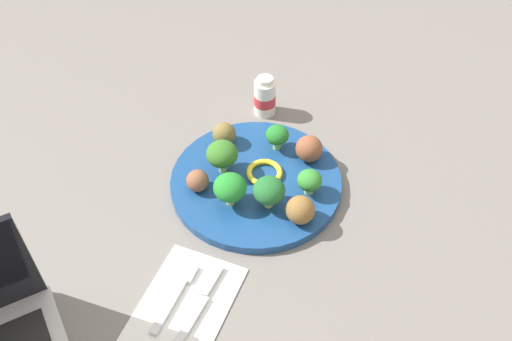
{
  "coord_description": "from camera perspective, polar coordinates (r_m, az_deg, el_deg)",
  "views": [
    {
      "loc": [
        -0.62,
        -0.22,
        0.73
      ],
      "look_at": [
        0.0,
        0.0,
        0.04
      ],
      "focal_mm": 41.76,
      "sensor_mm": 36.0,
      "label": 1
    }
  ],
  "objects": [
    {
      "name": "broccoli_floret_center",
      "position": [
        0.91,
        1.25,
        -1.96
      ],
      "size": [
        0.05,
        0.05,
        0.05
      ],
      "color": "#AAC872",
      "rests_on": "plate"
    },
    {
      "name": "knife",
      "position": [
        0.85,
        -5.45,
        -12.4
      ],
      "size": [
        0.15,
        0.03,
        0.01
      ],
      "color": "silver",
      "rests_on": "napkin"
    },
    {
      "name": "broccoli_floret_back_left",
      "position": [
        0.96,
        -3.29,
        1.54
      ],
      "size": [
        0.05,
        0.05,
        0.06
      ],
      "color": "#9BBF6D",
      "rests_on": "plate"
    },
    {
      "name": "napkin",
      "position": [
        0.85,
        -6.78,
        -12.53
      ],
      "size": [
        0.18,
        0.13,
        0.01
      ],
      "primitive_type": "cube",
      "rotation": [
        0.0,
        0.0,
        -0.04
      ],
      "color": "white",
      "rests_on": "ground_plane"
    },
    {
      "name": "broccoli_floret_back_right",
      "position": [
        0.93,
        5.16,
        -0.95
      ],
      "size": [
        0.04,
        0.04,
        0.04
      ],
      "color": "#8CC180",
      "rests_on": "plate"
    },
    {
      "name": "yogurt_bottle",
      "position": [
        1.09,
        0.85,
        7.05
      ],
      "size": [
        0.04,
        0.04,
        0.08
      ],
      "color": "white",
      "rests_on": "ground_plane"
    },
    {
      "name": "pepper_ring_center",
      "position": [
        0.97,
        0.81,
        -0.2
      ],
      "size": [
        0.08,
        0.08,
        0.01
      ],
      "primitive_type": "torus",
      "rotation": [
        0.0,
        0.0,
        3.76
      ],
      "color": "yellow",
      "rests_on": "plate"
    },
    {
      "name": "meatball_back_right",
      "position": [
        0.99,
        5.1,
        2.09
      ],
      "size": [
        0.05,
        0.05,
        0.05
      ],
      "primitive_type": "sphere",
      "color": "brown",
      "rests_on": "plate"
    },
    {
      "name": "plate",
      "position": [
        0.98,
        0.0,
        -1.13
      ],
      "size": [
        0.28,
        0.28,
        0.02
      ],
      "primitive_type": "cylinder",
      "color": "navy",
      "rests_on": "ground_plane"
    },
    {
      "name": "fork",
      "position": [
        0.86,
        -7.67,
        -11.54
      ],
      "size": [
        0.12,
        0.02,
        0.01
      ],
      "color": "silver",
      "rests_on": "napkin"
    },
    {
      "name": "ground_plane",
      "position": [
        0.98,
        0.0,
        -1.45
      ],
      "size": [
        4.0,
        4.0,
        0.0
      ],
      "primitive_type": "plane",
      "color": "slate"
    },
    {
      "name": "meatball_center",
      "position": [
        1.02,
        -3.07,
        3.52
      ],
      "size": [
        0.04,
        0.04,
        0.04
      ],
      "primitive_type": "sphere",
      "color": "brown",
      "rests_on": "plate"
    },
    {
      "name": "broccoli_floret_far_rim",
      "position": [
        1.0,
        2.04,
        3.37
      ],
      "size": [
        0.04,
        0.04,
        0.05
      ],
      "color": "#98CA76",
      "rests_on": "plate"
    },
    {
      "name": "meatball_mid_right",
      "position": [
        0.9,
        4.27,
        -3.78
      ],
      "size": [
        0.04,
        0.04,
        0.04
      ],
      "primitive_type": "sphere",
      "color": "brown",
      "rests_on": "plate"
    },
    {
      "name": "meatball_far_rim",
      "position": [
        0.95,
        -5.62,
        -0.98
      ],
      "size": [
        0.04,
        0.04,
        0.04
      ],
      "primitive_type": "sphere",
      "color": "brown",
      "rests_on": "plate"
    },
    {
      "name": "broccoli_floret_mid_right",
      "position": [
        0.91,
        -2.51,
        -1.66
      ],
      "size": [
        0.05,
        0.05,
        0.06
      ],
      "color": "#A8C267",
      "rests_on": "plate"
    }
  ]
}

